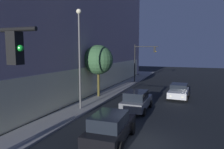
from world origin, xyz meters
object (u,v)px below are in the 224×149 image
object	(u,v)px
modern_building	(19,26)
car_black	(111,127)
car_silver	(179,91)
traffic_light_far_corner	(142,57)
car_grey	(137,101)
street_lamp_sidewalk	(79,48)
sidewalk_tree	(98,60)

from	to	relation	value
modern_building	car_black	bearing A→B (deg)	-125.07
car_silver	modern_building	bearing A→B (deg)	85.10
traffic_light_far_corner	car_grey	distance (m)	16.60
street_lamp_sidewalk	modern_building	bearing A→B (deg)	58.83
car_silver	traffic_light_far_corner	bearing A→B (deg)	33.61
modern_building	car_silver	world-z (taller)	modern_building
traffic_light_far_corner	car_silver	size ratio (longest dim) A/B	1.40
modern_building	sidewalk_tree	distance (m)	17.56
street_lamp_sidewalk	car_grey	distance (m)	6.85
street_lamp_sidewalk	car_grey	world-z (taller)	street_lamp_sidewalk
street_lamp_sidewalk	traffic_light_far_corner	bearing A→B (deg)	-5.18
street_lamp_sidewalk	sidewalk_tree	bearing A→B (deg)	6.65
car_silver	car_black	bearing A→B (deg)	166.57
modern_building	traffic_light_far_corner	distance (m)	20.40
street_lamp_sidewalk	car_black	size ratio (longest dim) A/B	1.88
car_grey	car_silver	distance (m)	7.11
traffic_light_far_corner	car_black	distance (m)	23.13
sidewalk_tree	car_grey	world-z (taller)	sidewalk_tree
modern_building	car_grey	world-z (taller)	modern_building
car_black	car_grey	world-z (taller)	car_grey
sidewalk_tree	car_grey	bearing A→B (deg)	-123.50
traffic_light_far_corner	car_silver	bearing A→B (deg)	-146.39
modern_building	street_lamp_sidewalk	world-z (taller)	modern_building
sidewalk_tree	street_lamp_sidewalk	bearing A→B (deg)	-173.35
sidewalk_tree	modern_building	bearing A→B (deg)	73.08
traffic_light_far_corner	car_black	size ratio (longest dim) A/B	1.34
street_lamp_sidewalk	car_black	distance (m)	8.41
car_black	car_silver	size ratio (longest dim) A/B	1.05
traffic_light_far_corner	car_silver	xyz separation A→B (m)	(-9.61, -6.39, -3.47)
street_lamp_sidewalk	car_black	bearing A→B (deg)	-135.99
traffic_light_far_corner	sidewalk_tree	xyz separation A→B (m)	(-12.39, 2.20, -0.01)
sidewalk_tree	car_black	world-z (taller)	sidewalk_tree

